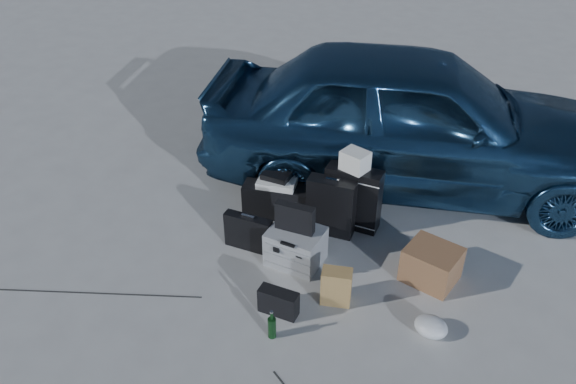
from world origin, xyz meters
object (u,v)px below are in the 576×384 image
Objects in this scene: briefcase at (248,233)px; duffel_bag at (279,199)px; car at (413,118)px; green_bottle at (272,325)px; pelican_case at (296,246)px; cardboard_box at (431,264)px; suitcase_right at (353,198)px; suitcase_left at (331,207)px.

duffel_bag is at bearing 87.31° from briefcase.
duffel_bag is (0.06, 0.65, -0.01)m from briefcase.
green_bottle is (-0.54, -2.82, -0.65)m from car.
car reaches higher than pelican_case.
briefcase is 1.05× the size of cardboard_box.
car is 6.86× the size of suitcase_right.
briefcase is at bearing -176.26° from pelican_case.
briefcase is 0.67× the size of duffel_bag.
duffel_bag is at bearing 110.07° from green_bottle.
suitcase_left reaches higher than briefcase.
suitcase_right reaches higher than green_bottle.
pelican_case is 1.81× the size of green_bottle.
suitcase_left is 0.64m from duffel_bag.
cardboard_box is (1.24, 0.21, -0.01)m from pelican_case.
green_bottle is at bearing -92.95° from suitcase_right.
suitcase_right is 1.73m from green_bottle.
briefcase is 0.71× the size of suitcase_right.
suitcase_right reaches higher than briefcase.
cardboard_box is 1.60m from green_bottle.
suitcase_right is at bearing 48.43° from suitcase_left.
duffel_bag is at bearing 169.11° from suitcase_left.
pelican_case is 0.97m from green_bottle.
suitcase_right is 0.93× the size of duffel_bag.
pelican_case is at bearing 148.94° from car.
cardboard_box is at bearing -18.57° from suitcase_left.
cardboard_box is at bearing -23.56° from duffel_bag.
pelican_case is 1.02× the size of briefcase.
pelican_case reaches higher than green_bottle.
suitcase_left is at bearing -127.60° from suitcase_right.
briefcase is at bearing 123.65° from green_bottle.
car is 6.38× the size of duffel_bag.
pelican_case is 1.26m from cardboard_box.
duffel_bag reaches higher than green_bottle.
suitcase_left is 2.28× the size of green_bottle.
pelican_case is at bearing 98.87° from green_bottle.
car is 9.60× the size of briefcase.
suitcase_left is at bearing -18.61° from duffel_bag.
suitcase_right is 1.47× the size of cardboard_box.
pelican_case reaches higher than cardboard_box.
suitcase_right is at bearing 43.43° from briefcase.
briefcase reaches higher than duffel_bag.
suitcase_left reaches higher than green_bottle.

